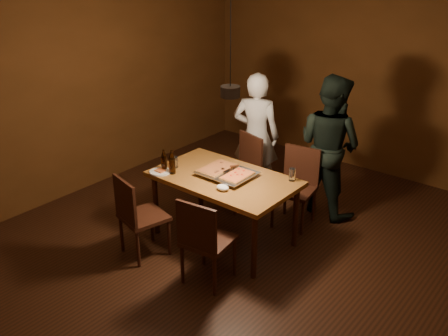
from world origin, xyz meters
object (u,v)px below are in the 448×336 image
Objects in this scene: chair_near_left at (136,210)px; chair_far_left at (244,164)px; plate_slice at (160,172)px; diner_dark at (329,146)px; dining_table at (224,183)px; chair_near_right at (203,235)px; beer_bottle_b at (172,162)px; chair_far_right at (298,179)px; pendant_lamp at (230,90)px; pizza_tray at (227,174)px; diner_white at (256,136)px; beer_bottle_a at (164,160)px.

chair_far_left is at bearing 98.69° from chair_near_left.
diner_dark is at bearing 55.56° from plate_slice.
chair_near_right reaches higher than dining_table.
beer_bottle_b is (-0.00, 0.54, 0.34)m from chair_near_left.
chair_far_right is 1.87m from chair_near_left.
chair_far_right and chair_near_left have the same top height.
chair_far_right reaches higher than plate_slice.
chair_far_right is at bearing 64.36° from dining_table.
pendant_lamp is at bearing 89.77° from diner_dark.
pizza_tray is 1.16m from diner_white.
chair_near_right is 2.15× the size of plate_slice.
diner_white is at bearing -28.82° from chair_far_right.
diner_dark is 1.52× the size of pendant_lamp.
beer_bottle_b reaches higher than chair_far_right.
chair_near_right is (0.84, 0.07, 0.00)m from chair_near_left.
diner_white is (0.09, 1.93, 0.26)m from chair_near_left.
beer_bottle_a is at bearing 176.08° from beer_bottle_b.
diner_white reaches higher than dining_table.
diner_dark is at bearing 67.84° from dining_table.
chair_near_left is 1.94× the size of beer_bottle_b.
pendant_lamp is (0.73, 0.06, 0.88)m from beer_bottle_b.
chair_far_left is at bearing 120.11° from pendant_lamp.
beer_bottle_a reaches higher than dining_table.
beer_bottle_b is 1.16× the size of plate_slice.
chair_far_left is 0.31× the size of diner_dark.
diner_white is (-0.06, 0.32, 0.26)m from chair_far_left.
diner_white is 1.45× the size of pendant_lamp.
chair_near_right is 0.44× the size of pendant_lamp.
chair_near_right is 1.06m from plate_slice.
plate_slice is at bearing 65.75° from diner_dark.
chair_far_right is at bearing 51.69° from beer_bottle_b.
chair_far_right is 2.08× the size of beer_bottle_a.
plate_slice is at bearing 149.45° from chair_near_right.
pendant_lamp reaches higher than chair_near_right.
diner_dark is (1.12, 1.64, 0.08)m from plate_slice.
chair_far_left reaches higher than pizza_tray.
pizza_tray is (-0.35, 0.77, 0.24)m from chair_near_right.
diner_dark reaches higher than beer_bottle_a.
beer_bottle_b reaches higher than pizza_tray.
pizza_tray is at bearing 106.26° from chair_near_right.
diner_dark reaches higher than pizza_tray.
pizza_tray is at bearing 31.95° from beer_bottle_b.
chair_far_right is 1.62m from pendant_lamp.
chair_far_right is 0.88× the size of pizza_tray.
pizza_tray reaches higher than plate_slice.
dining_table is at bearing 54.76° from chair_far_right.
pendant_lamp is (0.58, -1.01, 1.22)m from chair_far_left.
plate_slice reaches higher than dining_table.
beer_bottle_b is (-0.88, -1.11, 0.34)m from chair_far_right.
dining_table is at bearing 139.09° from pendant_lamp.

